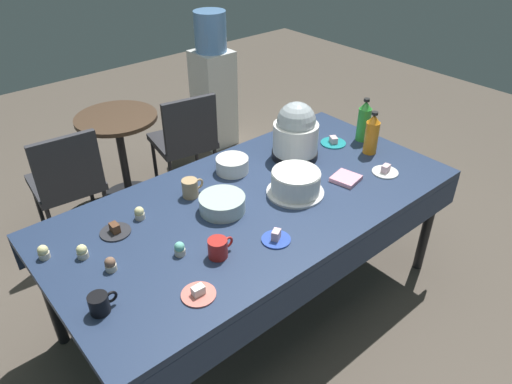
{
  "coord_description": "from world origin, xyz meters",
  "views": [
    {
      "loc": [
        -1.34,
        -1.57,
        2.17
      ],
      "look_at": [
        0.0,
        0.0,
        0.8
      ],
      "focal_mm": 33.28,
      "sensor_mm": 36.0,
      "label": 1
    }
  ],
  "objects_px": {
    "cupcake_vanilla": "(139,213)",
    "coffee_mug_tan": "(191,188)",
    "water_cooler": "(213,85)",
    "coffee_mug_red": "(218,248)",
    "maroon_chair_left": "(67,179)",
    "soda_bottle_lime_soda": "(364,121)",
    "cupcake_cocoa": "(110,264)",
    "soda_bottle_orange_juice": "(372,134)",
    "slow_cooker": "(296,133)",
    "dessert_plate_charcoal": "(115,231)",
    "cupcake_berry": "(180,249)",
    "cupcake_lemon": "(43,252)",
    "cupcake_mint": "(82,252)",
    "dessert_plate_teal": "(333,142)",
    "ceramic_snack_bowl": "(232,165)",
    "maroon_chair_right": "(185,137)",
    "dessert_plate_cobalt": "(276,238)",
    "coffee_mug_olive": "(305,122)",
    "potluck_table": "(256,209)",
    "dessert_plate_coral": "(198,293)",
    "coffee_mug_black": "(100,304)",
    "frosted_layer_cake": "(296,183)",
    "glass_salad_bowl": "(222,204)",
    "round_cafe_table": "(120,143)",
    "dessert_plate_white": "(385,171)"
  },
  "relations": [
    {
      "from": "cupcake_cocoa",
      "to": "soda_bottle_orange_juice",
      "type": "relative_size",
      "value": 0.25
    },
    {
      "from": "dessert_plate_cobalt",
      "to": "dessert_plate_charcoal",
      "type": "distance_m",
      "value": 0.77
    },
    {
      "from": "potluck_table",
      "to": "soda_bottle_lime_soda",
      "type": "xyz_separation_m",
      "value": [
        0.97,
        0.08,
        0.19
      ]
    },
    {
      "from": "water_cooler",
      "to": "cupcake_cocoa",
      "type": "bearing_deg",
      "value": -135.62
    },
    {
      "from": "frosted_layer_cake",
      "to": "soda_bottle_lime_soda",
      "type": "bearing_deg",
      "value": 12.35
    },
    {
      "from": "dessert_plate_charcoal",
      "to": "coffee_mug_red",
      "type": "xyz_separation_m",
      "value": [
        0.28,
        -0.46,
        0.03
      ]
    },
    {
      "from": "slow_cooker",
      "to": "glass_salad_bowl",
      "type": "height_order",
      "value": "slow_cooker"
    },
    {
      "from": "coffee_mug_red",
      "to": "maroon_chair_left",
      "type": "height_order",
      "value": "maroon_chair_left"
    },
    {
      "from": "frosted_layer_cake",
      "to": "cupcake_vanilla",
      "type": "height_order",
      "value": "frosted_layer_cake"
    },
    {
      "from": "coffee_mug_black",
      "to": "soda_bottle_orange_juice",
      "type": "bearing_deg",
      "value": 4.11
    },
    {
      "from": "slow_cooker",
      "to": "dessert_plate_charcoal",
      "type": "distance_m",
      "value": 1.18
    },
    {
      "from": "dessert_plate_charcoal",
      "to": "round_cafe_table",
      "type": "relative_size",
      "value": 0.21
    },
    {
      "from": "frosted_layer_cake",
      "to": "ceramic_snack_bowl",
      "type": "relative_size",
      "value": 1.66
    },
    {
      "from": "slow_cooker",
      "to": "coffee_mug_black",
      "type": "height_order",
      "value": "slow_cooker"
    },
    {
      "from": "potluck_table",
      "to": "cupcake_cocoa",
      "type": "bearing_deg",
      "value": 179.92
    },
    {
      "from": "soda_bottle_lime_soda",
      "to": "maroon_chair_left",
      "type": "height_order",
      "value": "soda_bottle_lime_soda"
    },
    {
      "from": "potluck_table",
      "to": "dessert_plate_coral",
      "type": "bearing_deg",
      "value": -149.34
    },
    {
      "from": "cupcake_cocoa",
      "to": "maroon_chair_right",
      "type": "distance_m",
      "value": 1.8
    },
    {
      "from": "coffee_mug_olive",
      "to": "cupcake_cocoa",
      "type": "bearing_deg",
      "value": -165.05
    },
    {
      "from": "dessert_plate_teal",
      "to": "maroon_chair_left",
      "type": "height_order",
      "value": "maroon_chair_left"
    },
    {
      "from": "dessert_plate_teal",
      "to": "soda_bottle_orange_juice",
      "type": "distance_m",
      "value": 0.26
    },
    {
      "from": "dessert_plate_white",
      "to": "cupcake_vanilla",
      "type": "xyz_separation_m",
      "value": [
        -1.3,
        0.53,
        0.02
      ]
    },
    {
      "from": "cupcake_lemon",
      "to": "coffee_mug_red",
      "type": "distance_m",
      "value": 0.78
    },
    {
      "from": "coffee_mug_tan",
      "to": "coffee_mug_red",
      "type": "xyz_separation_m",
      "value": [
        -0.18,
        -0.48,
        -0.0
      ]
    },
    {
      "from": "water_cooler",
      "to": "cupcake_lemon",
      "type": "bearing_deg",
      "value": -142.75
    },
    {
      "from": "dessert_plate_charcoal",
      "to": "cupcake_mint",
      "type": "xyz_separation_m",
      "value": [
        -0.19,
        -0.07,
        0.02
      ]
    },
    {
      "from": "glass_salad_bowl",
      "to": "cupcake_cocoa",
      "type": "distance_m",
      "value": 0.64
    },
    {
      "from": "dessert_plate_charcoal",
      "to": "cupcake_berry",
      "type": "height_order",
      "value": "cupcake_berry"
    },
    {
      "from": "dessert_plate_teal",
      "to": "water_cooler",
      "type": "height_order",
      "value": "water_cooler"
    },
    {
      "from": "frosted_layer_cake",
      "to": "dessert_plate_white",
      "type": "relative_size",
      "value": 2.08
    },
    {
      "from": "cupcake_cocoa",
      "to": "maroon_chair_left",
      "type": "bearing_deg",
      "value": 78.24
    },
    {
      "from": "glass_salad_bowl",
      "to": "dessert_plate_teal",
      "type": "distance_m",
      "value": 0.99
    },
    {
      "from": "dessert_plate_cobalt",
      "to": "maroon_chair_left",
      "type": "relative_size",
      "value": 0.16
    },
    {
      "from": "ceramic_snack_bowl",
      "to": "water_cooler",
      "type": "distance_m",
      "value": 1.83
    },
    {
      "from": "cupcake_lemon",
      "to": "cupcake_mint",
      "type": "bearing_deg",
      "value": -39.36
    },
    {
      "from": "cupcake_cocoa",
      "to": "coffee_mug_red",
      "type": "distance_m",
      "value": 0.47
    },
    {
      "from": "cupcake_vanilla",
      "to": "water_cooler",
      "type": "height_order",
      "value": "water_cooler"
    },
    {
      "from": "slow_cooker",
      "to": "soda_bottle_lime_soda",
      "type": "height_order",
      "value": "slow_cooker"
    },
    {
      "from": "ceramic_snack_bowl",
      "to": "water_cooler",
      "type": "height_order",
      "value": "water_cooler"
    },
    {
      "from": "ceramic_snack_bowl",
      "to": "maroon_chair_left",
      "type": "xyz_separation_m",
      "value": [
        -0.64,
        0.99,
        -0.3
      ]
    },
    {
      "from": "slow_cooker",
      "to": "coffee_mug_olive",
      "type": "xyz_separation_m",
      "value": [
        0.34,
        0.24,
        -0.12
      ]
    },
    {
      "from": "ceramic_snack_bowl",
      "to": "coffee_mug_red",
      "type": "distance_m",
      "value": 0.74
    },
    {
      "from": "slow_cooker",
      "to": "dessert_plate_teal",
      "type": "relative_size",
      "value": 2.19
    },
    {
      "from": "coffee_mug_black",
      "to": "maroon_chair_left",
      "type": "distance_m",
      "value": 1.57
    },
    {
      "from": "maroon_chair_right",
      "to": "cupcake_berry",
      "type": "bearing_deg",
      "value": -123.5
    },
    {
      "from": "frosted_layer_cake",
      "to": "dessert_plate_coral",
      "type": "xyz_separation_m",
      "value": [
        -0.83,
        -0.28,
        -0.05
      ]
    },
    {
      "from": "glass_salad_bowl",
      "to": "cupcake_cocoa",
      "type": "relative_size",
      "value": 3.51
    },
    {
      "from": "cupcake_vanilla",
      "to": "coffee_mug_tan",
      "type": "relative_size",
      "value": 0.53
    },
    {
      "from": "cupcake_lemon",
      "to": "water_cooler",
      "type": "distance_m",
      "value": 2.62
    },
    {
      "from": "ceramic_snack_bowl",
      "to": "cupcake_vanilla",
      "type": "bearing_deg",
      "value": -174.71
    }
  ]
}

